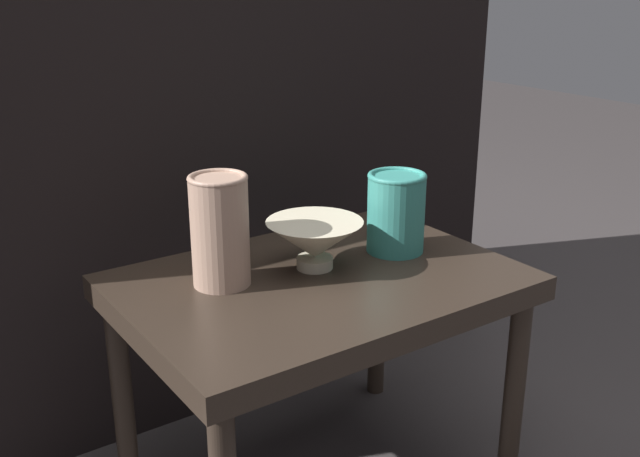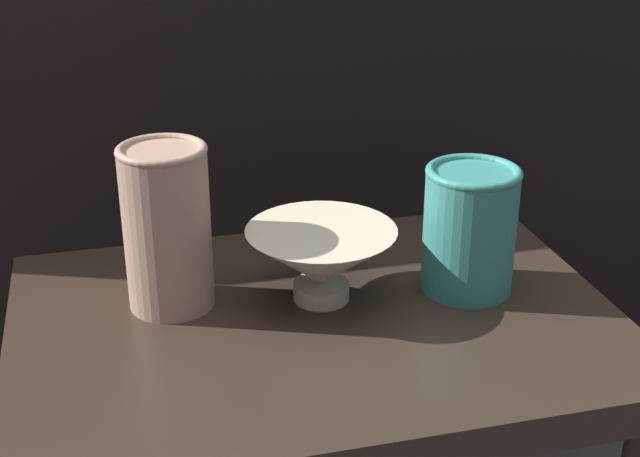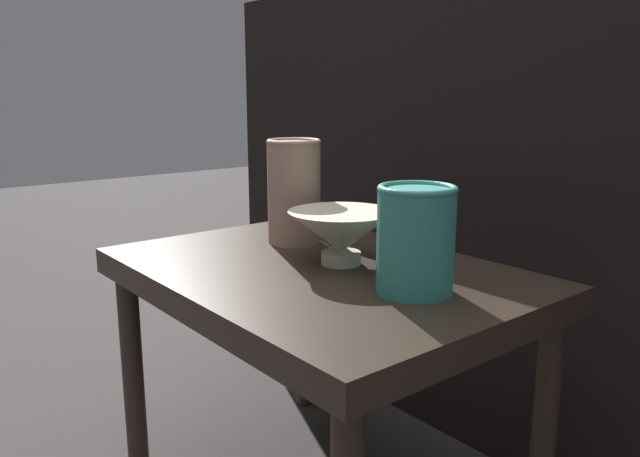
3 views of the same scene
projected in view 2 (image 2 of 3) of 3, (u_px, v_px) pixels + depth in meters
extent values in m
cube|color=#2D231C|center=(316.00, 331.00, 0.94)|extent=(0.63, 0.45, 0.04)
cylinder|color=#2D231C|center=(66.00, 423.00, 1.13)|extent=(0.04, 0.04, 0.37)
cylinder|color=#2D231C|center=(477.00, 364.00, 1.26)|extent=(0.04, 0.04, 0.37)
cube|color=black|center=(229.00, 123.00, 1.43)|extent=(1.41, 0.50, 0.88)
cylinder|color=beige|center=(321.00, 291.00, 0.97)|extent=(0.06, 0.06, 0.02)
cone|color=beige|center=(321.00, 257.00, 0.95)|extent=(0.16, 0.16, 0.06)
cylinder|color=tan|center=(167.00, 230.00, 0.92)|extent=(0.09, 0.09, 0.17)
torus|color=tan|center=(161.00, 150.00, 0.89)|extent=(0.09, 0.09, 0.01)
cylinder|color=teal|center=(469.00, 231.00, 0.97)|extent=(0.10, 0.10, 0.14)
torus|color=teal|center=(474.00, 172.00, 0.94)|extent=(0.10, 0.10, 0.01)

